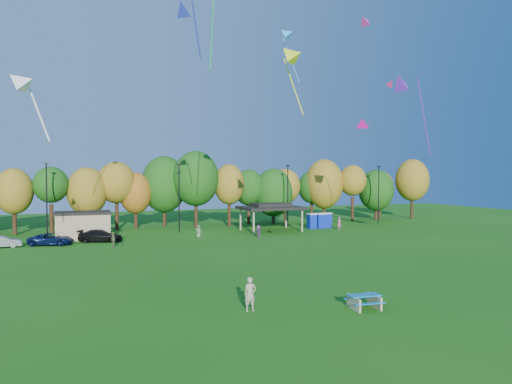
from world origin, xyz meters
name	(u,v)px	position (x,y,z in m)	size (l,w,h in m)	color
ground	(311,326)	(0.00, 0.00, 0.00)	(160.00, 160.00, 0.00)	#19600F
tree_line	(149,187)	(-1.03, 45.51, 5.91)	(93.57, 10.55, 11.15)	black
lamp_posts	(179,196)	(2.00, 40.00, 4.90)	(64.50, 0.25, 9.09)	black
utility_building	(83,225)	(-10.00, 38.00, 1.64)	(6.30, 4.30, 3.25)	tan
pavilion	(271,207)	(14.00, 37.00, 3.23)	(8.20, 6.20, 3.77)	tan
porta_potties	(320,221)	(21.81, 37.36, 1.10)	(3.75, 1.46, 2.18)	#0D29B5
picnic_table	(364,300)	(4.24, 1.51, 0.46)	(1.97, 1.68, 0.79)	tan
kite_flyer	(250,294)	(-1.92, 3.43, 0.95)	(0.69, 0.45, 1.89)	tan
car_b	(1,242)	(-18.09, 33.77, 0.65)	(1.37, 3.92, 1.29)	gray
car_c	(51,239)	(-13.32, 33.89, 0.64)	(2.12, 4.61, 1.28)	#0B1742
car_d	(100,236)	(-8.22, 34.52, 0.70)	(1.97, 4.84, 1.40)	black
far_person_0	(113,240)	(-7.19, 29.90, 0.81)	(0.95, 0.40, 1.62)	#6A7A4A
far_person_3	(199,231)	(3.03, 33.77, 0.78)	(0.76, 0.50, 1.56)	#6B8058
far_person_4	(339,224)	(23.20, 34.35, 0.88)	(0.64, 0.42, 1.75)	#C35B8A
far_person_5	(259,231)	(9.81, 31.09, 0.77)	(1.43, 0.46, 1.54)	purple
kite_4	(183,9)	(-3.27, 13.67, 19.84)	(2.34, 2.59, 4.56)	#1C2A9E
kite_5	(285,34)	(12.39, 29.21, 24.24)	(3.39, 3.02, 6.47)	#28A2FF
kite_6	(364,20)	(16.06, 18.61, 22.96)	(1.79, 1.67, 1.46)	#FB299D
kite_9	(289,54)	(4.80, 12.50, 16.99)	(2.86, 3.12, 5.64)	#D8EA18
kite_12	(18,82)	(-13.27, 4.04, 11.87)	(2.22, 1.48, 3.48)	silver
kite_13	(401,82)	(19.37, 17.08, 16.80)	(5.05, 2.63, 8.57)	purple
kite_14	(391,83)	(26.56, 27.84, 19.26)	(1.35, 1.53, 1.26)	#E01A51
kite_15	(362,122)	(6.67, 5.31, 11.04)	(1.55, 1.62, 1.32)	#FF0EAA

